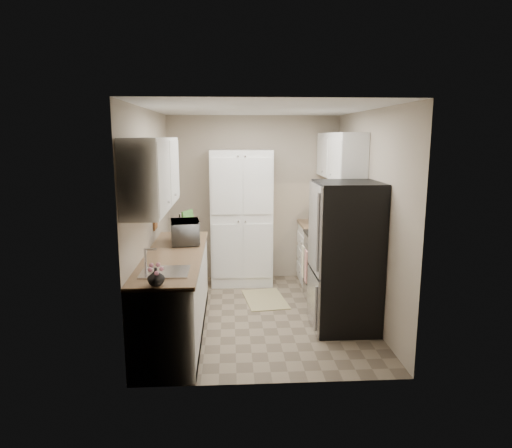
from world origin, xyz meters
name	(u,v)px	position (x,y,z in m)	size (l,w,h in m)	color
ground	(261,315)	(0.00, 0.00, 0.00)	(3.20, 3.20, 0.00)	#7A6B56
room_shell	(259,185)	(-0.02, -0.01, 1.63)	(2.64, 3.24, 2.52)	#B5A692
pantry_cabinet	(241,218)	(-0.20, 1.32, 1.00)	(0.90, 0.55, 2.00)	white
base_cabinet_left	(176,295)	(-0.99, -0.43, 0.44)	(0.60, 2.30, 0.88)	white
countertop_left	(174,255)	(-0.99, -0.43, 0.90)	(0.63, 2.33, 0.04)	#846647
base_cabinet_right	(321,255)	(0.99, 1.19, 0.44)	(0.60, 0.80, 0.88)	white
countertop_right	(322,225)	(0.99, 1.19, 0.90)	(0.63, 0.83, 0.04)	#846647
electric_range	(332,268)	(0.97, 0.39, 0.48)	(0.71, 0.78, 1.13)	#B7B7BC
refrigerator	(346,257)	(0.94, -0.41, 0.85)	(0.70, 0.72, 1.70)	#B7B7BC
microwave	(185,232)	(-0.91, 0.07, 1.06)	(0.49, 0.33, 0.27)	#B4B3B9
wine_bottle	(180,226)	(-1.01, 0.45, 1.05)	(0.07, 0.07, 0.27)	black
flower_vase	(156,277)	(-1.02, -1.52, 1.00)	(0.15, 0.15, 0.16)	beige
cutting_board	(189,223)	(-0.91, 0.54, 1.08)	(0.02, 0.26, 0.32)	#408134
toaster_oven	(319,216)	(0.95, 1.24, 1.02)	(0.29, 0.36, 0.21)	#A9A9AD
fruit_basket	(320,205)	(0.97, 1.26, 1.18)	(0.26, 0.26, 0.11)	#FF4800
kitchen_mat	(265,299)	(0.10, 0.54, 0.01)	(0.52, 0.83, 0.01)	tan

